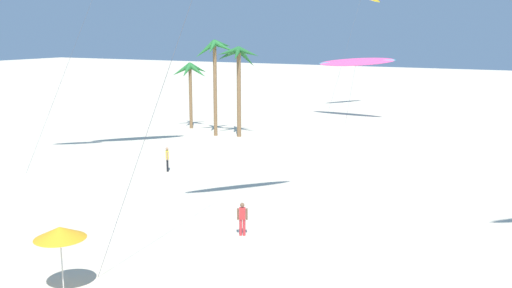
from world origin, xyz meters
name	(u,v)px	position (x,y,z in m)	size (l,w,h in m)	color
palm_tree_0	(190,74)	(-21.02, 43.00, 5.37)	(3.65, 3.76, 6.52)	olive
palm_tree_1	(238,63)	(-14.48, 41.01, 6.77)	(4.59, 4.12, 8.22)	olive
palm_tree_2	(215,56)	(-16.63, 40.60, 7.29)	(4.05, 4.28, 8.81)	olive
flying_kite_6	(356,62)	(-8.67, 56.76, 6.24)	(9.09, 4.97, 7.04)	#EA5193
person_near_right	(242,218)	(-1.22, 18.14, 0.89)	(0.47, 0.31, 1.62)	red
person_mid_field	(167,158)	(-12.15, 27.01, 0.93)	(0.35, 0.42, 1.70)	black
beach_umbrella	(60,233)	(-4.11, 9.61, 2.33)	(1.91, 1.91, 2.56)	beige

